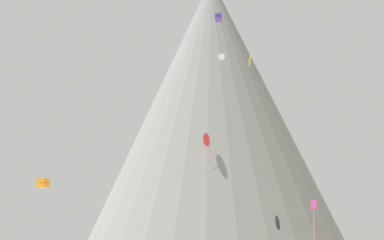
{
  "coord_description": "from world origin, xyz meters",
  "views": [
    {
      "loc": [
        -6.38,
        -28.09,
        4.08
      ],
      "look_at": [
        2.64,
        40.58,
        22.72
      ],
      "focal_mm": 45.2,
      "sensor_mm": 36.0,
      "label": 1
    }
  ],
  "objects_px": {
    "kite_gold_high": "(249,61)",
    "kite_magenta_low": "(314,211)",
    "kite_white_high": "(222,57)",
    "kite_indigo_high": "(218,17)",
    "kite_black_low": "(278,223)",
    "rock_massif": "(210,134)",
    "kite_orange_low": "(43,183)",
    "kite_red_mid": "(207,140)"
  },
  "relations": [
    {
      "from": "rock_massif",
      "to": "kite_indigo_high",
      "type": "relative_size",
      "value": 60.36
    },
    {
      "from": "kite_red_mid",
      "to": "kite_indigo_high",
      "type": "xyz_separation_m",
      "value": [
        -1.97,
        -22.75,
        12.8
      ]
    },
    {
      "from": "kite_indigo_high",
      "to": "kite_gold_high",
      "type": "bearing_deg",
      "value": 171.24
    },
    {
      "from": "rock_massif",
      "to": "kite_white_high",
      "type": "bearing_deg",
      "value": -93.27
    },
    {
      "from": "rock_massif",
      "to": "kite_black_low",
      "type": "height_order",
      "value": "rock_massif"
    },
    {
      "from": "rock_massif",
      "to": "kite_magenta_low",
      "type": "xyz_separation_m",
      "value": [
        9.57,
        -36.51,
        -20.26
      ]
    },
    {
      "from": "kite_red_mid",
      "to": "kite_gold_high",
      "type": "height_order",
      "value": "kite_gold_high"
    },
    {
      "from": "kite_white_high",
      "to": "kite_orange_low",
      "type": "relative_size",
      "value": 0.98
    },
    {
      "from": "rock_massif",
      "to": "kite_white_high",
      "type": "xyz_separation_m",
      "value": [
        -1.24,
        -21.76,
        10.16
      ]
    },
    {
      "from": "kite_gold_high",
      "to": "kite_black_low",
      "type": "bearing_deg",
      "value": 42.53
    },
    {
      "from": "rock_massif",
      "to": "kite_indigo_high",
      "type": "xyz_separation_m",
      "value": [
        -6.4,
        -45.66,
        6.11
      ]
    },
    {
      "from": "kite_indigo_high",
      "to": "kite_magenta_low",
      "type": "bearing_deg",
      "value": 137.93
    },
    {
      "from": "kite_white_high",
      "to": "kite_gold_high",
      "type": "height_order",
      "value": "kite_white_high"
    },
    {
      "from": "kite_red_mid",
      "to": "kite_gold_high",
      "type": "relative_size",
      "value": 2.03
    },
    {
      "from": "kite_orange_low",
      "to": "rock_massif",
      "type": "bearing_deg",
      "value": 88.42
    },
    {
      "from": "kite_white_high",
      "to": "kite_gold_high",
      "type": "distance_m",
      "value": 7.9
    },
    {
      "from": "kite_red_mid",
      "to": "kite_magenta_low",
      "type": "relative_size",
      "value": 0.86
    },
    {
      "from": "kite_white_high",
      "to": "kite_red_mid",
      "type": "xyz_separation_m",
      "value": [
        -3.18,
        -1.15,
        -16.85
      ]
    },
    {
      "from": "kite_red_mid",
      "to": "kite_magenta_low",
      "type": "distance_m",
      "value": 23.77
    },
    {
      "from": "kite_magenta_low",
      "to": "rock_massif",
      "type": "bearing_deg",
      "value": -175.8
    },
    {
      "from": "kite_red_mid",
      "to": "kite_indigo_high",
      "type": "relative_size",
      "value": 4.23
    },
    {
      "from": "rock_massif",
      "to": "kite_red_mid",
      "type": "distance_m",
      "value": 24.27
    },
    {
      "from": "kite_red_mid",
      "to": "kite_magenta_low",
      "type": "xyz_separation_m",
      "value": [
        13.99,
        -13.6,
        -13.57
      ]
    },
    {
      "from": "kite_black_low",
      "to": "kite_indigo_high",
      "type": "distance_m",
      "value": 32.7
    },
    {
      "from": "kite_orange_low",
      "to": "kite_red_mid",
      "type": "distance_m",
      "value": 36.54
    },
    {
      "from": "kite_gold_high",
      "to": "rock_massif",
      "type": "bearing_deg",
      "value": -156.19
    },
    {
      "from": "kite_magenta_low",
      "to": "kite_white_high",
      "type": "bearing_deg",
      "value": -154.25
    },
    {
      "from": "kite_black_low",
      "to": "kite_magenta_low",
      "type": "relative_size",
      "value": 0.99
    },
    {
      "from": "rock_massif",
      "to": "kite_gold_high",
      "type": "relative_size",
      "value": 29.02
    },
    {
      "from": "kite_white_high",
      "to": "kite_red_mid",
      "type": "relative_size",
      "value": 0.3
    },
    {
      "from": "kite_indigo_high",
      "to": "kite_magenta_low",
      "type": "xyz_separation_m",
      "value": [
        15.96,
        9.15,
        -26.36
      ]
    },
    {
      "from": "kite_red_mid",
      "to": "kite_black_low",
      "type": "xyz_separation_m",
      "value": [
        9.38,
        -10.38,
        -15.27
      ]
    },
    {
      "from": "kite_red_mid",
      "to": "kite_indigo_high",
      "type": "height_order",
      "value": "kite_indigo_high"
    },
    {
      "from": "kite_red_mid",
      "to": "kite_indigo_high",
      "type": "bearing_deg",
      "value": -146.35
    },
    {
      "from": "rock_massif",
      "to": "kite_indigo_high",
      "type": "distance_m",
      "value": 46.5
    },
    {
      "from": "kite_white_high",
      "to": "kite_gold_high",
      "type": "relative_size",
      "value": 0.6
    },
    {
      "from": "rock_massif",
      "to": "kite_white_high",
      "type": "relative_size",
      "value": 48.33
    },
    {
      "from": "kite_indigo_high",
      "to": "kite_red_mid",
      "type": "bearing_deg",
      "value": -166.84
    },
    {
      "from": "rock_massif",
      "to": "kite_orange_low",
      "type": "distance_m",
      "value": 58.61
    },
    {
      "from": "kite_orange_low",
      "to": "kite_magenta_low",
      "type": "xyz_separation_m",
      "value": [
        38.04,
        11.35,
        -1.99
      ]
    },
    {
      "from": "kite_gold_high",
      "to": "kite_magenta_low",
      "type": "relative_size",
      "value": 0.42
    },
    {
      "from": "rock_massif",
      "to": "kite_orange_low",
      "type": "height_order",
      "value": "rock_massif"
    }
  ]
}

